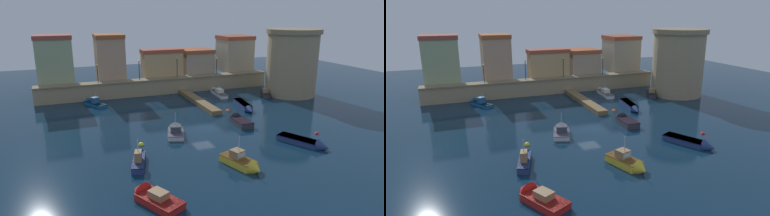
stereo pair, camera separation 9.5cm
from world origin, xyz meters
TOP-DOWN VIEW (x-y plane):
  - ground_plane at (0.00, 0.00)m, footprint 113.89×113.89m
  - quay_wall at (0.00, 20.04)m, footprint 42.32×2.42m
  - old_town_backdrop at (-0.47, 23.79)m, footprint 40.50×6.23m
  - fortress_tower at (21.44, 11.08)m, footprint 9.47×9.47m
  - pier_dock at (3.85, 11.54)m, footprint 1.65×14.87m
  - quay_lamp_0 at (-10.92, 20.04)m, footprint 0.32×0.32m
  - quay_lamp_1 at (-3.82, 20.04)m, footprint 0.32×0.32m
  - quay_lamp_2 at (3.17, 20.04)m, footprint 0.32×0.32m
  - quay_lamp_3 at (11.06, 20.04)m, footprint 0.32×0.32m
  - moored_boat_0 at (-0.98, -12.12)m, footprint 2.96×4.99m
  - moored_boat_1 at (16.78, 11.84)m, footprint 2.96×4.76m
  - moored_boat_2 at (-12.41, 16.60)m, footprint 3.74×5.60m
  - moored_boat_3 at (-10.11, -7.52)m, footprint 2.56×5.44m
  - moored_boat_4 at (8.47, -9.80)m, footprint 4.10×6.05m
  - moored_boat_5 at (-10.73, -14.72)m, footprint 3.97×5.31m
  - moored_boat_6 at (5.03, -0.22)m, footprint 1.94×4.52m
  - moored_boat_7 at (-4.11, -0.92)m, footprint 3.11×4.89m
  - moored_boat_8 at (9.24, 5.79)m, footprint 2.36×6.93m
  - moored_boat_9 at (9.34, 15.77)m, footprint 1.79×7.11m
  - mooring_buoy_0 at (6.27, 5.38)m, footprint 0.68×0.68m
  - mooring_buoy_1 at (12.06, -7.19)m, footprint 0.50×0.50m
  - mooring_buoy_2 at (-8.90, -3.03)m, footprint 0.64×0.64m

SIDE VIEW (x-z plane):
  - ground_plane at x=0.00m, z-range 0.00..0.00m
  - mooring_buoy_0 at x=6.27m, z-range -0.34..0.34m
  - mooring_buoy_1 at x=12.06m, z-range -0.25..0.25m
  - mooring_buoy_2 at x=-8.90m, z-range -0.32..0.32m
  - pier_dock at x=3.85m, z-range -0.01..0.69m
  - moored_boat_4 at x=8.47m, z-range -0.45..1.12m
  - moored_boat_2 at x=-12.41m, z-range -0.93..1.63m
  - moored_boat_5 at x=-10.73m, z-range -0.55..1.25m
  - moored_boat_7 at x=-4.11m, z-range -1.37..2.13m
  - moored_boat_6 at x=5.03m, z-range -0.45..1.28m
  - moored_boat_9 at x=9.34m, z-range -0.82..1.67m
  - moored_boat_8 at x=9.24m, z-range -0.16..1.06m
  - moored_boat_3 at x=-10.11m, z-range -1.05..1.97m
  - moored_boat_0 at x=-0.98m, z-range -1.21..2.20m
  - moored_boat_1 at x=16.78m, z-range -1.00..2.05m
  - quay_wall at x=0.00m, z-range 0.02..2.85m
  - quay_lamp_0 at x=-10.92m, z-range 3.38..6.56m
  - quay_lamp_3 at x=11.06m, z-range 3.38..6.62m
  - quay_lamp_1 at x=-3.82m, z-range 3.40..6.86m
  - quay_lamp_2 at x=3.17m, z-range 3.41..7.07m
  - fortress_tower at x=21.44m, z-range 0.06..11.63m
  - old_town_backdrop at x=-0.47m, z-range 2.04..10.15m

